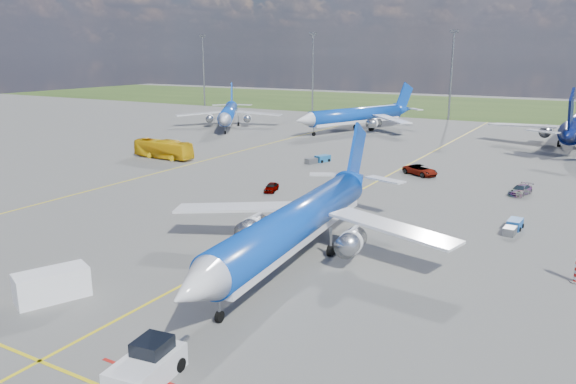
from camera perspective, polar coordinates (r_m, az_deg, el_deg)
The scene contains 17 objects.
ground at distance 49.49m, azimuth -5.02°, elevation -6.39°, with size 400.00×400.00×0.00m, color #575754.
grass_strip at distance 190.58m, azimuth 21.92°, elevation 7.85°, with size 400.00×80.00×0.01m, color #2D4719.
taxiway_lines at distance 72.85m, azimuth 7.62°, elevation 0.24°, with size 60.25×160.00×0.02m.
floodlight_masts at distance 148.92m, azimuth 23.89°, elevation 11.07°, with size 202.20×0.50×22.70m.
bg_jet_nw at distance 134.05m, azimuth -6.04°, elevation 6.57°, with size 27.13×35.61×9.33m, color #0C3EAA, non-canonical shape.
bg_jet_nnw at distance 127.79m, azimuth 6.90°, elevation 6.19°, with size 28.95×38.00×9.95m, color #0C3EAA, non-canonical shape.
bg_jet_n at distance 119.95m, azimuth 27.25°, elevation 4.22°, with size 33.41×43.85×11.48m, color #081245, non-canonical shape.
main_airliner at distance 48.08m, azimuth 0.82°, elevation -6.97°, with size 28.28×37.11×9.72m, color #0C3EAA, non-canonical shape.
pushback_tug at distance 32.46m, azimuth -14.06°, elevation -16.70°, with size 2.92×6.44×2.14m.
uld_container at distance 45.61m, azimuth -3.52°, elevation -6.97°, with size 1.81×2.26×1.81m, color #0B32A3.
service_van at distance 43.91m, azimuth -22.85°, elevation -8.70°, with size 2.18×4.95×2.18m, color white.
apron_bus at distance 95.67m, azimuth -12.54°, elevation 4.27°, with size 2.62×11.22×3.12m, color #E9B60D.
service_car_a at distance 71.24m, azimuth -1.69°, elevation 0.50°, with size 1.33×3.31×1.13m, color #999999.
service_car_b at distance 82.81m, azimuth 13.29°, elevation 2.17°, with size 2.45×5.32×1.48m, color #999999.
service_car_c at distance 75.33m, azimuth 22.55°, elevation 0.20°, with size 1.73×4.27×1.24m, color #999999.
baggage_tug_w at distance 59.94m, azimuth 21.90°, elevation -3.26°, with size 1.36×4.37×0.97m.
baggage_tug_c at distance 90.30m, azimuth 3.13°, elevation 3.33°, with size 2.81×4.79×1.05m.
Camera 1 is at (26.76, -37.90, 17.23)m, focal length 35.00 mm.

